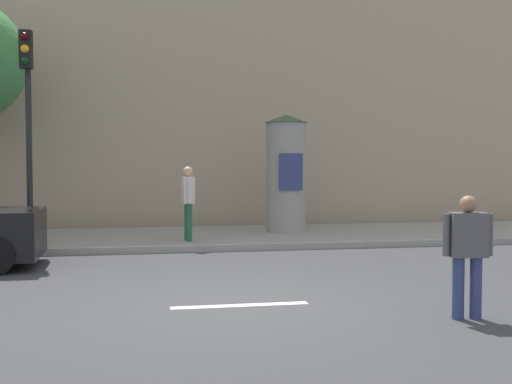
# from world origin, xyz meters

# --- Properties ---
(ground_plane) EXTENTS (80.00, 80.00, 0.00)m
(ground_plane) POSITION_xyz_m (0.00, 0.00, 0.00)
(ground_plane) COLOR #38383A
(sidewalk_curb) EXTENTS (36.00, 4.00, 0.15)m
(sidewalk_curb) POSITION_xyz_m (0.00, 7.00, 0.07)
(sidewalk_curb) COLOR gray
(sidewalk_curb) RESTS_ON ground_plane
(lane_markings) EXTENTS (25.80, 0.16, 0.01)m
(lane_markings) POSITION_xyz_m (0.00, 0.00, 0.00)
(lane_markings) COLOR silver
(lane_markings) RESTS_ON ground_plane
(building_backdrop) EXTENTS (36.00, 5.00, 8.40)m
(building_backdrop) POSITION_xyz_m (0.00, 12.00, 4.20)
(building_backdrop) COLOR tan
(building_backdrop) RESTS_ON ground_plane
(traffic_light) EXTENTS (0.24, 0.45, 4.34)m
(traffic_light) POSITION_xyz_m (-3.48, 5.24, 3.07)
(traffic_light) COLOR black
(traffic_light) RESTS_ON sidewalk_curb
(poster_column) EXTENTS (1.09, 1.09, 2.93)m
(poster_column) POSITION_xyz_m (2.32, 7.34, 1.63)
(poster_column) COLOR gray
(poster_column) RESTS_ON sidewalk_curb
(pedestrian_in_light_jacket) EXTENTS (0.60, 0.30, 1.47)m
(pedestrian_in_light_jacket) POSITION_xyz_m (2.54, -1.18, 0.85)
(pedestrian_in_light_jacket) COLOR navy
(pedestrian_in_light_jacket) RESTS_ON ground_plane
(pedestrian_tallest) EXTENTS (0.27, 0.57, 1.64)m
(pedestrian_tallest) POSITION_xyz_m (-0.24, 5.82, 1.10)
(pedestrian_tallest) COLOR #1E5938
(pedestrian_tallest) RESTS_ON sidewalk_curb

